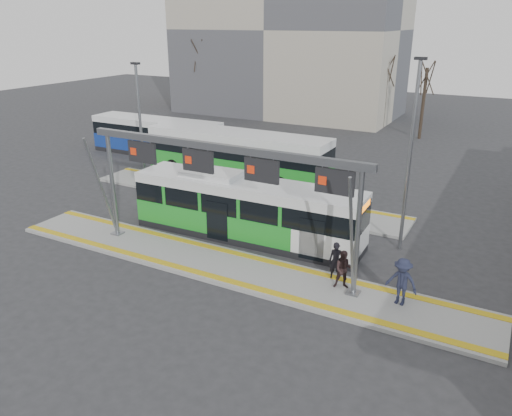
{
  "coord_description": "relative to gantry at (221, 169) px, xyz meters",
  "views": [
    {
      "loc": [
        10.21,
        -16.23,
        10.02
      ],
      "look_at": [
        -0.21,
        3.0,
        1.73
      ],
      "focal_mm": 35.0,
      "sensor_mm": 36.0,
      "label": 1
    }
  ],
  "objects": [
    {
      "name": "ground",
      "position": [
        0.35,
        -0.25,
        -4.3
      ],
      "size": [
        120.0,
        120.0,
        0.0
      ],
      "primitive_type": "plane",
      "color": "#2D2D30",
      "rests_on": "ground"
    },
    {
      "name": "platform_main",
      "position": [
        0.35,
        -0.25,
        -4.22
      ],
      "size": [
        22.0,
        3.0,
        0.15
      ],
      "primitive_type": "cube",
      "color": "gray",
      "rests_on": "ground"
    },
    {
      "name": "platform_second",
      "position": [
        -3.65,
        7.75,
        -4.22
      ],
      "size": [
        20.0,
        3.0,
        0.15
      ],
      "primitive_type": "cube",
      "color": "gray",
      "rests_on": "ground"
    },
    {
      "name": "tactile_main",
      "position": [
        0.35,
        -0.25,
        -4.14
      ],
      "size": [
        22.0,
        2.65,
        0.02
      ],
      "color": "gold",
      "rests_on": "platform_main"
    },
    {
      "name": "tactile_second",
      "position": [
        -3.65,
        8.9,
        -4.14
      ],
      "size": [
        20.0,
        0.35,
        0.02
      ],
      "color": "gold",
      "rests_on": "platform_second"
    },
    {
      "name": "gantry",
      "position": [
        0.0,
        0.0,
        0.0
      ],
      "size": [
        13.0,
        1.68,
        5.2
      ],
      "color": "slate",
      "rests_on": "platform_main"
    },
    {
      "name": "apartment_block",
      "position": [
        -13.65,
        35.75,
        4.91
      ],
      "size": [
        24.5,
        12.5,
        18.4
      ],
      "color": "#ABA18E",
      "rests_on": "ground"
    },
    {
      "name": "hero_bus",
      "position": [
        -0.56,
        3.01,
        -2.86
      ],
      "size": [
        11.48,
        2.76,
        3.14
      ],
      "rotation": [
        0.0,
        0.0,
        0.03
      ],
      "color": "black",
      "rests_on": "ground"
    },
    {
      "name": "bg_bus_green",
      "position": [
        -5.81,
        11.12,
        -2.74
      ],
      "size": [
        12.65,
        2.73,
        3.16
      ],
      "rotation": [
        0.0,
        0.0,
        -0.0
      ],
      "color": "black",
      "rests_on": "ground"
    },
    {
      "name": "bg_bus_blue",
      "position": [
        -14.59,
        13.58,
        -2.9
      ],
      "size": [
        10.9,
        2.62,
        2.83
      ],
      "rotation": [
        0.0,
        0.0,
        0.02
      ],
      "color": "black",
      "rests_on": "ground"
    },
    {
      "name": "passenger_a",
      "position": [
        4.82,
        0.85,
        -3.37
      ],
      "size": [
        0.64,
        0.49,
        1.56
      ],
      "primitive_type": "imported",
      "rotation": [
        0.0,
        0.0,
        0.23
      ],
      "color": "black",
      "rests_on": "platform_main"
    },
    {
      "name": "passenger_b",
      "position": [
        5.35,
        0.29,
        -3.37
      ],
      "size": [
        0.93,
        0.84,
        1.56
      ],
      "primitive_type": "imported",
      "rotation": [
        0.0,
        0.0,
        0.4
      ],
      "color": "#2D1E1E",
      "rests_on": "platform_main"
    },
    {
      "name": "passenger_c",
      "position": [
        7.59,
        0.15,
        -3.23
      ],
      "size": [
        1.28,
        0.85,
        1.84
      ],
      "primitive_type": "imported",
      "rotation": [
        0.0,
        0.0,
        -0.15
      ],
      "color": "#1F2339",
      "rests_on": "platform_main"
    },
    {
      "name": "tree_left",
      "position": [
        -1.77,
        32.51,
        1.09
      ],
      "size": [
        1.4,
        1.4,
        7.11
      ],
      "color": "#382B21",
      "rests_on": "ground"
    },
    {
      "name": "tree_mid",
      "position": [
        2.45,
        29.24,
        0.99
      ],
      "size": [
        1.4,
        1.4,
        6.97
      ],
      "color": "#382B21",
      "rests_on": "ground"
    },
    {
      "name": "tree_far",
      "position": [
        -21.74,
        30.18,
        2.02
      ],
      "size": [
        1.4,
        1.4,
        8.33
      ],
      "color": "#382B21",
      "rests_on": "ground"
    },
    {
      "name": "lamp_west",
      "position": [
        -8.69,
        5.19,
        -0.14
      ],
      "size": [
        0.5,
        0.25,
        7.83
      ],
      "color": "slate",
      "rests_on": "ground"
    },
    {
      "name": "lamp_east",
      "position": [
        6.41,
        5.2,
        0.24
      ],
      "size": [
        0.5,
        0.25,
        8.6
      ],
      "color": "slate",
      "rests_on": "ground"
    }
  ]
}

